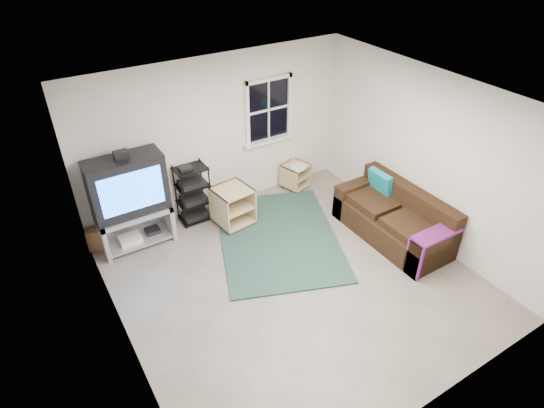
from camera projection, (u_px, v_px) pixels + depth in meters
room at (269, 114)px, 7.59m from camera, size 4.60×4.62×4.60m
tv_unit at (129, 195)px, 6.63m from camera, size 1.08×0.54×1.59m
av_rack at (193, 197)px, 7.37m from camera, size 0.51×0.37×1.01m
side_table_left at (231, 204)px, 7.36m from camera, size 0.62×0.62×0.66m
side_table_right at (294, 174)px, 8.32m from camera, size 0.53×0.53×0.49m
sofa at (394, 220)px, 7.08m from camera, size 0.85×1.92×0.88m
shag_rug at (278, 237)px, 7.19m from camera, size 2.55×2.94×0.03m
paper_bag at (96, 239)px, 6.88m from camera, size 0.29×0.24×0.36m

